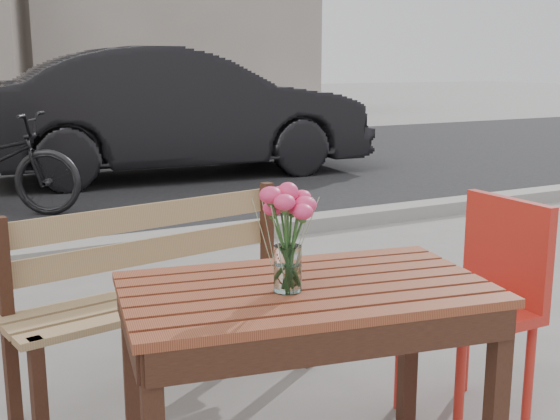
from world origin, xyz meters
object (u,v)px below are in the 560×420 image
(red_chair, at_px, (483,293))
(main_vase, at_px, (288,224))
(main_table, at_px, (306,320))
(parked_car, at_px, (176,112))

(red_chair, relative_size, main_vase, 2.61)
(main_table, relative_size, red_chair, 1.42)
(main_table, bearing_deg, main_vase, -150.91)
(parked_car, bearing_deg, main_table, 167.66)
(main_table, relative_size, main_vase, 3.72)
(main_table, distance_m, main_vase, 0.34)
(main_table, xyz_separation_m, main_vase, (-0.08, -0.03, 0.33))
(main_vase, bearing_deg, parked_car, 73.04)
(main_table, xyz_separation_m, parked_car, (1.94, 6.59, 0.20))
(main_vase, bearing_deg, red_chair, 8.60)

